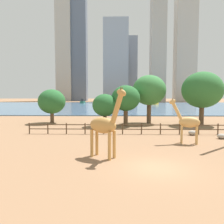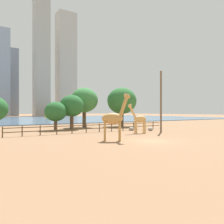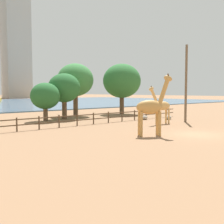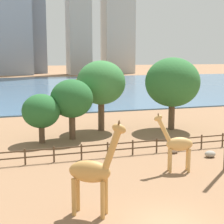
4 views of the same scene
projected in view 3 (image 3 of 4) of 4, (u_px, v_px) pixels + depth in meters
The scene contains 11 objects.
giraffe_tall at pixel (152, 107), 23.24m from camera, with size 3.00×2.17×5.23m.
giraffe_companion at pixel (162, 106), 31.98m from camera, with size 2.97×1.30×4.37m.
utility_pole at pixel (186, 84), 33.59m from camera, with size 0.28×0.28×9.24m, color brown.
boulder_near_fence at pixel (144, 118), 36.68m from camera, with size 0.92×0.74×0.56m, color gray.
boulder_by_pole at pixel (168, 118), 36.74m from camera, with size 0.94×0.73×0.55m, color gray.
enclosure_fence at pixel (104, 117), 32.72m from camera, with size 26.12×0.14×1.30m.
tree_left_large at pixel (75, 80), 42.02m from camera, with size 5.43×5.43×7.87m.
tree_center_broad at pixel (122, 81), 45.81m from camera, with size 6.17×6.17×8.20m.
tree_right_tall at pixel (64, 88), 37.16m from camera, with size 4.27×4.27×6.08m.
tree_right_small at pixel (45, 96), 34.72m from camera, with size 3.65×3.65×4.78m.
skyline_block_right at pixel (16, 28), 156.63m from camera, with size 13.91×10.62×78.11m, color #B7B2A8.
Camera 3 is at (-21.22, -13.01, 3.69)m, focal length 45.00 mm.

